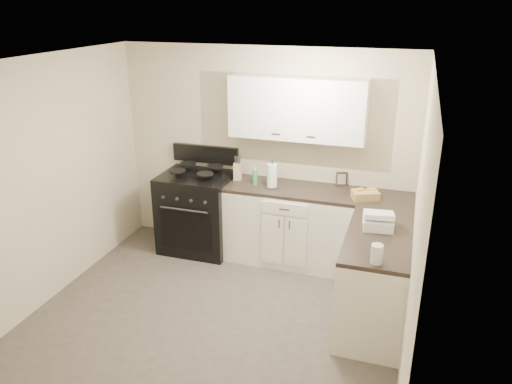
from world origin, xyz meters
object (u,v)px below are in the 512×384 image
(wicker_basket, at_px, (365,195))
(countertop_grill, at_px, (378,223))
(knife_block, at_px, (238,172))
(stove, at_px, (198,214))
(paper_towel, at_px, (272,176))

(wicker_basket, xyz_separation_m, countertop_grill, (0.20, -0.71, 0.00))
(countertop_grill, bearing_deg, knife_block, 145.57)
(stove, xyz_separation_m, paper_towel, (0.97, -0.02, 0.62))
(stove, distance_m, knife_block, 0.77)
(knife_block, height_order, countertop_grill, knife_block)
(stove, bearing_deg, countertop_grill, -19.14)
(paper_towel, distance_m, countertop_grill, 1.48)
(paper_towel, distance_m, wicker_basket, 1.08)
(stove, relative_size, paper_towel, 3.76)
(stove, height_order, wicker_basket, wicker_basket)
(stove, distance_m, paper_towel, 1.15)
(wicker_basket, bearing_deg, knife_block, 173.87)
(knife_block, relative_size, paper_towel, 0.73)
(wicker_basket, height_order, countertop_grill, countertop_grill)
(wicker_basket, bearing_deg, paper_towel, 177.57)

